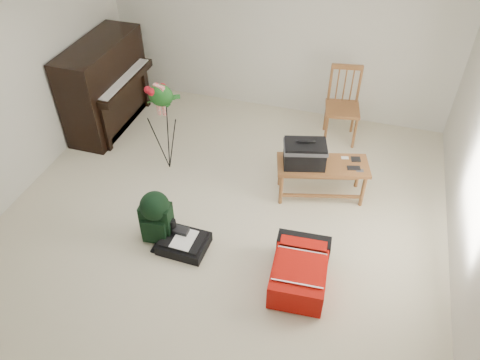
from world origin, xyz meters
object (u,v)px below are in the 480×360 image
(green_backpack, at_px, (156,215))
(flower_stand, at_px, (165,129))
(black_duffel, at_px, (184,242))
(piano, at_px, (106,87))
(bench, at_px, (310,155))
(dining_chair, at_px, (343,106))
(red_suitcase, at_px, (300,267))

(green_backpack, height_order, flower_stand, flower_stand)
(black_duffel, bearing_deg, flower_stand, 121.62)
(piano, relative_size, green_backpack, 2.33)
(flower_stand, bearing_deg, green_backpack, -54.12)
(bench, xyz_separation_m, dining_chair, (0.22, 1.31, -0.07))
(red_suitcase, bearing_deg, bench, 93.84)
(bench, height_order, dining_chair, dining_chair)
(bench, distance_m, flower_stand, 1.81)
(red_suitcase, height_order, black_duffel, red_suitcase)
(piano, height_order, red_suitcase, piano)
(dining_chair, bearing_deg, black_duffel, -126.36)
(red_suitcase, distance_m, flower_stand, 2.41)
(red_suitcase, relative_size, green_backpack, 1.26)
(piano, xyz_separation_m, dining_chair, (3.25, 0.62, -0.09))
(flower_stand, bearing_deg, black_duffel, -42.64)
(dining_chair, bearing_deg, green_backpack, -132.13)
(bench, relative_size, black_duffel, 2.19)
(bench, distance_m, green_backpack, 1.88)
(dining_chair, height_order, black_duffel, dining_chair)
(piano, xyz_separation_m, bench, (3.03, -0.69, -0.02))
(bench, relative_size, dining_chair, 1.09)
(black_duffel, xyz_separation_m, flower_stand, (-0.71, 1.24, 0.53))
(dining_chair, bearing_deg, red_suitcase, -100.04)
(bench, xyz_separation_m, red_suitcase, (0.18, -1.31, -0.40))
(piano, bearing_deg, flower_stand, -30.47)
(piano, distance_m, dining_chair, 3.31)
(piano, relative_size, dining_chair, 1.44)
(green_backpack, bearing_deg, red_suitcase, -9.30)
(piano, bearing_deg, dining_chair, 10.77)
(dining_chair, distance_m, black_duffel, 2.92)
(red_suitcase, height_order, green_backpack, green_backpack)
(red_suitcase, bearing_deg, dining_chair, 85.26)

